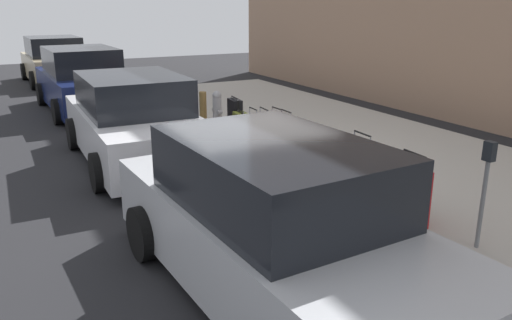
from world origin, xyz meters
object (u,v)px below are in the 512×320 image
(suitcase_red_7, at_px, (276,138))
(suitcase_silver_2, at_px, (360,173))
(suitcase_black_4, at_px, (314,155))
(bollard_post, at_px, (203,108))
(suitcase_black_11, at_px, (235,117))
(fire_hydrant, at_px, (217,108))
(suitcase_teal_1, at_px, (384,192))
(parking_meter, at_px, (486,180))
(suitcase_red_0, at_px, (411,197))
(suitcase_teal_8, at_px, (264,138))
(parked_car_silver_0, at_px, (274,226))
(parked_car_white_1, at_px, (134,122))
(suitcase_olive_10, at_px, (241,127))
(parked_car_navy_2, at_px, (83,82))
(suitcase_navy_5, at_px, (299,155))
(suitcase_maroon_6, at_px, (286,143))
(suitcase_silver_9, at_px, (253,131))
(parked_car_beige_3, at_px, (55,62))
(suitcase_olive_3, at_px, (340,169))

(suitcase_red_7, bearing_deg, suitcase_silver_2, -179.64)
(suitcase_black_4, distance_m, bollard_post, 4.50)
(suitcase_black_11, height_order, fire_hydrant, fire_hydrant)
(suitcase_teal_1, height_order, suitcase_black_11, suitcase_black_11)
(suitcase_teal_1, xyz_separation_m, parking_meter, (-1.37, -0.22, 0.56))
(suitcase_red_0, distance_m, suitcase_teal_8, 3.85)
(parked_car_silver_0, height_order, parked_car_white_1, parked_car_silver_0)
(suitcase_olive_10, bearing_deg, parked_car_navy_2, 21.96)
(parking_meter, xyz_separation_m, parked_car_white_1, (5.64, 2.48, -0.21))
(suitcase_olive_10, bearing_deg, bollard_post, 2.90)
(suitcase_black_11, relative_size, parked_car_navy_2, 0.18)
(suitcase_silver_2, bearing_deg, bollard_post, 1.81)
(parked_car_silver_0, bearing_deg, suitcase_teal_8, -27.42)
(suitcase_red_7, bearing_deg, fire_hydrant, 0.22)
(suitcase_black_4, xyz_separation_m, parked_car_silver_0, (-2.50, 2.16, 0.24))
(suitcase_silver_2, bearing_deg, fire_hydrant, 0.28)
(suitcase_red_7, xyz_separation_m, fire_hydrant, (2.68, 0.01, 0.07))
(suitcase_silver_2, height_order, suitcase_navy_5, suitcase_silver_2)
(suitcase_teal_1, bearing_deg, suitcase_silver_2, 0.80)
(fire_hydrant, xyz_separation_m, parking_meter, (-6.93, -0.25, 0.39))
(suitcase_black_4, relative_size, suitcase_red_7, 0.89)
(suitcase_teal_1, relative_size, suitcase_maroon_6, 0.77)
(suitcase_teal_1, height_order, suitcase_silver_9, suitcase_silver_9)
(suitcase_black_11, bearing_deg, suitcase_red_0, 179.77)
(suitcase_silver_9, bearing_deg, suitcase_olive_10, 7.68)
(parking_meter, xyz_separation_m, parked_car_navy_2, (10.97, 2.48, -0.17))
(parking_meter, xyz_separation_m, parked_car_beige_3, (16.83, 2.48, -0.18))
(suitcase_teal_8, xyz_separation_m, parked_car_beige_3, (12.13, 2.22, 0.39))
(suitcase_silver_2, bearing_deg, suitcase_navy_5, 2.88)
(suitcase_red_7, relative_size, parking_meter, 0.73)
(suitcase_olive_3, xyz_separation_m, parked_car_beige_3, (14.44, 2.30, 0.36))
(suitcase_red_0, height_order, suitcase_maroon_6, suitcase_red_0)
(suitcase_silver_9, height_order, suitcase_olive_10, suitcase_silver_9)
(suitcase_navy_5, distance_m, parked_car_beige_3, 13.63)
(suitcase_navy_5, height_order, suitcase_red_7, suitcase_red_7)
(suitcase_navy_5, relative_size, bollard_post, 1.04)
(suitcase_silver_2, height_order, parked_car_silver_0, parked_car_silver_0)
(suitcase_black_4, xyz_separation_m, suitcase_maroon_6, (0.91, -0.02, -0.01))
(suitcase_red_0, height_order, parked_car_beige_3, parked_car_beige_3)
(suitcase_silver_2, relative_size, parking_meter, 0.78)
(parking_meter, distance_m, parked_car_beige_3, 17.01)
(suitcase_navy_5, distance_m, parked_car_silver_0, 3.69)
(suitcase_silver_9, xyz_separation_m, parking_meter, (-5.16, -0.25, 0.54))
(suitcase_navy_5, bearing_deg, suitcase_red_7, -4.01)
(suitcase_red_0, bearing_deg, suitcase_teal_8, 0.23)
(fire_hydrant, bearing_deg, suitcase_maroon_6, 179.08)
(suitcase_black_4, bearing_deg, suitcase_navy_5, -2.00)
(parked_car_white_1, height_order, parked_car_beige_3, parked_car_beige_3)
(suitcase_silver_2, xyz_separation_m, suitcase_black_11, (4.18, -0.01, 0.01))
(bollard_post, bearing_deg, parked_car_beige_3, 12.43)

